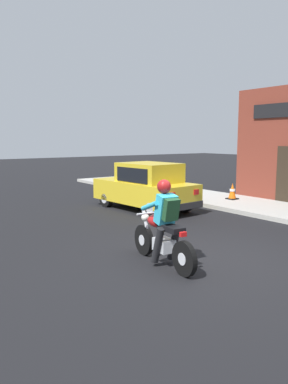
% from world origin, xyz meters
% --- Properties ---
extents(ground_plane, '(80.00, 80.00, 0.00)m').
position_xyz_m(ground_plane, '(0.00, 0.00, 0.00)').
color(ground_plane, black).
extents(sidewalk_curb, '(2.60, 22.00, 0.14)m').
position_xyz_m(sidewalk_curb, '(5.32, 3.00, 0.07)').
color(sidewalk_curb, '#ADAAA3').
rests_on(sidewalk_curb, ground).
extents(motorcycle_with_rider, '(0.61, 2.02, 1.62)m').
position_xyz_m(motorcycle_with_rider, '(-0.87, 0.35, 0.68)').
color(motorcycle_with_rider, black).
rests_on(motorcycle_with_rider, ground).
extents(car_hatchback, '(1.91, 3.89, 1.57)m').
position_xyz_m(car_hatchback, '(2.15, 5.03, 0.77)').
color(car_hatchback, black).
rests_on(car_hatchback, ground).
extents(traffic_cone, '(0.36, 0.36, 0.60)m').
position_xyz_m(traffic_cone, '(5.52, 4.19, 0.43)').
color(traffic_cone, black).
rests_on(traffic_cone, sidewalk_curb).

